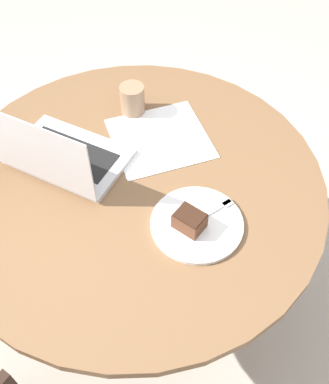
# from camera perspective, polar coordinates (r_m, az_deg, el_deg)

# --- Properties ---
(ground_plane) EXTENTS (12.00, 12.00, 0.00)m
(ground_plane) POSITION_cam_1_polar(r_m,az_deg,el_deg) (1.95, -2.59, -13.25)
(ground_plane) COLOR #B7AD9E
(dining_table) EXTENTS (1.10, 1.10, 0.77)m
(dining_table) POSITION_cam_1_polar(r_m,az_deg,el_deg) (1.44, -3.42, -3.01)
(dining_table) COLOR brown
(dining_table) RESTS_ON ground_plane
(paper_document) EXTENTS (0.39, 0.39, 0.00)m
(paper_document) POSITION_cam_1_polar(r_m,az_deg,el_deg) (1.41, -0.58, 6.84)
(paper_document) COLOR white
(paper_document) RESTS_ON dining_table
(plate) EXTENTS (0.25, 0.25, 0.01)m
(plate) POSITION_cam_1_polar(r_m,az_deg,el_deg) (1.20, 4.13, -4.04)
(plate) COLOR white
(plate) RESTS_ON dining_table
(cake_slice) EXTENTS (0.09, 0.08, 0.05)m
(cake_slice) POSITION_cam_1_polar(r_m,az_deg,el_deg) (1.16, 3.19, -3.64)
(cake_slice) COLOR brown
(cake_slice) RESTS_ON plate
(fork) EXTENTS (0.12, 0.14, 0.00)m
(fork) POSITION_cam_1_polar(r_m,az_deg,el_deg) (1.21, 6.01, -2.49)
(fork) COLOR silver
(fork) RESTS_ON plate
(coffee_glass) EXTENTS (0.08, 0.08, 0.10)m
(coffee_glass) POSITION_cam_1_polar(r_m,az_deg,el_deg) (1.48, -4.10, 11.65)
(coffee_glass) COLOR #997556
(coffee_glass) RESTS_ON dining_table
(laptop) EXTENTS (0.38, 0.29, 0.23)m
(laptop) POSITION_cam_1_polar(r_m,az_deg,el_deg) (1.34, -12.96, 4.59)
(laptop) COLOR silver
(laptop) RESTS_ON dining_table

